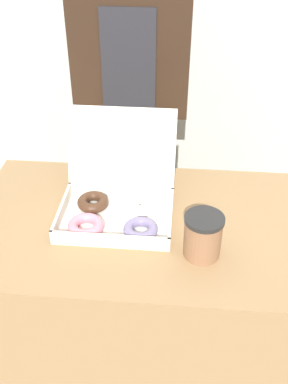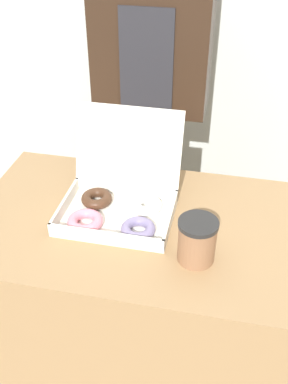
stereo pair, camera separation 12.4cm
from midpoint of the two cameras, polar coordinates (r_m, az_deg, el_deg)
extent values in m
plane|color=gray|center=(1.87, -1.00, -21.98)|extent=(14.00, 14.00, 0.00)
cube|color=#99754C|center=(1.57, -1.14, -14.62)|extent=(1.09, 0.60, 0.75)
cube|color=silver|center=(1.32, -6.28, -3.64)|extent=(0.33, 0.24, 0.01)
cube|color=silver|center=(1.34, -13.02, -2.44)|extent=(0.01, 0.24, 0.04)
cube|color=silver|center=(1.28, 0.65, -3.29)|extent=(0.01, 0.24, 0.04)
cube|color=silver|center=(1.22, -7.32, -6.23)|extent=(0.33, 0.01, 0.04)
cube|color=silver|center=(1.39, -5.49, 0.06)|extent=(0.33, 0.01, 0.04)
cube|color=silver|center=(1.35, -5.52, 5.65)|extent=(0.33, 0.08, 0.23)
torus|color=pink|center=(1.28, -10.18, -4.38)|extent=(0.11, 0.11, 0.03)
torus|color=#422819|center=(1.36, -9.10, -1.37)|extent=(0.12, 0.12, 0.03)
torus|color=slate|center=(1.25, -3.29, -4.87)|extent=(0.13, 0.13, 0.03)
torus|color=white|center=(1.34, -2.64, -1.75)|extent=(0.12, 0.12, 0.03)
cylinder|color=#8C6042|center=(1.17, 4.48, -5.93)|extent=(0.10, 0.10, 0.11)
cylinder|color=black|center=(1.13, 4.62, -3.60)|extent=(0.10, 0.10, 0.01)
cylinder|color=gray|center=(1.98, -3.08, -0.40)|extent=(0.23, 0.23, 0.84)
cube|color=black|center=(1.67, -3.87, 19.15)|extent=(0.42, 0.19, 0.54)
cube|color=#232328|center=(1.59, -4.32, 16.29)|extent=(0.19, 0.01, 0.35)
camera|label=1|loc=(0.06, -92.86, -2.04)|focal=42.00mm
camera|label=2|loc=(0.06, 87.14, 2.04)|focal=42.00mm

